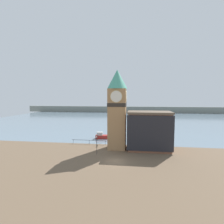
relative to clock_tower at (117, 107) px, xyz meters
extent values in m
plane|color=brown|center=(0.59, -8.94, -10.41)|extent=(160.00, 160.00, 0.00)
cube|color=slate|center=(0.59, 63.36, -10.42)|extent=(160.00, 120.00, 0.00)
cube|color=gray|center=(0.59, 103.36, -7.91)|extent=(180.00, 3.00, 5.00)
cube|color=#232328|center=(-8.09, 3.11, -9.36)|extent=(9.84, 0.08, 0.08)
cylinder|color=#232328|center=(-12.71, 3.11, -9.89)|extent=(0.07, 0.07, 1.05)
cylinder|color=#232328|center=(-8.09, 3.11, -9.89)|extent=(0.07, 0.07, 1.05)
cylinder|color=#232328|center=(-3.46, 3.11, -9.89)|extent=(0.07, 0.07, 1.05)
cube|color=#9E754C|center=(-0.01, 0.01, -2.91)|extent=(4.31, 4.31, 15.01)
cube|color=#2D2823|center=(-0.01, 0.01, 0.68)|extent=(4.43, 4.43, 0.90)
cylinder|color=tan|center=(-0.01, -2.20, 2.69)|extent=(2.88, 0.12, 2.88)
cylinder|color=silver|center=(-0.01, -2.29, 2.69)|extent=(2.62, 0.12, 2.62)
cylinder|color=tan|center=(2.20, 0.01, 2.69)|extent=(0.12, 2.88, 2.88)
cylinder|color=silver|center=(2.29, 0.01, 2.69)|extent=(0.12, 2.62, 2.62)
cone|color=teal|center=(-0.01, 0.01, 6.92)|extent=(4.96, 4.96, 4.64)
cube|color=#935B42|center=(7.88, 0.09, -5.93)|extent=(10.13, 5.93, 8.97)
cube|color=brown|center=(7.88, 0.09, -1.19)|extent=(10.53, 6.33, 0.50)
cube|color=#232328|center=(7.88, -3.02, -5.75)|extent=(10.63, 0.30, 8.25)
cube|color=maroon|center=(-5.76, 9.86, -9.88)|extent=(4.20, 2.30, 1.06)
cube|color=#B2B2B2|center=(-6.48, 9.78, -8.87)|extent=(1.90, 1.49, 0.97)
cylinder|color=brown|center=(-5.38, 0.90, -10.17)|extent=(0.26, 0.26, 0.48)
sphere|color=brown|center=(-5.38, 0.90, -9.93)|extent=(0.28, 0.28, 0.28)
cylinder|color=black|center=(-4.16, -5.00, -8.49)|extent=(0.10, 0.10, 3.84)
sphere|color=silver|center=(-4.16, -5.00, -6.48)|extent=(0.32, 0.32, 0.32)
camera|label=1|loc=(4.42, -43.06, 2.58)|focal=28.00mm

